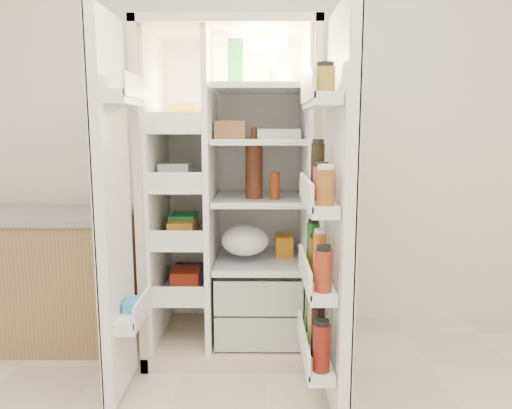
{
  "coord_description": "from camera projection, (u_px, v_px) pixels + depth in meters",
  "views": [
    {
      "loc": [
        -0.03,
        -1.1,
        1.28
      ],
      "look_at": [
        -0.05,
        1.25,
        0.9
      ],
      "focal_mm": 34.0,
      "sensor_mm": 36.0,
      "label": 1
    }
  ],
  "objects": [
    {
      "name": "kitchen_counter",
      "position": [
        40.0,
        277.0,
        2.88
      ],
      "size": [
        1.08,
        0.58,
        0.78
      ],
      "color": "#95764A",
      "rests_on": "floor"
    },
    {
      "name": "wall_back",
      "position": [
        265.0,
        115.0,
        3.05
      ],
      "size": [
        4.0,
        0.02,
        2.7
      ],
      "primitive_type": "cube",
      "color": "white",
      "rests_on": "floor"
    },
    {
      "name": "fridge_door",
      "position": [
        334.0,
        222.0,
        2.09
      ],
      "size": [
        0.17,
        0.58,
        1.72
      ],
      "color": "white",
      "rests_on": "floor"
    },
    {
      "name": "freezer_door",
      "position": [
        114.0,
        213.0,
        2.19
      ],
      "size": [
        0.15,
        0.4,
        1.72
      ],
      "color": "white",
      "rests_on": "floor"
    },
    {
      "name": "refrigerator",
      "position": [
        235.0,
        220.0,
        2.8
      ],
      "size": [
        0.92,
        0.7,
        1.8
      ],
      "color": "beige",
      "rests_on": "floor"
    }
  ]
}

